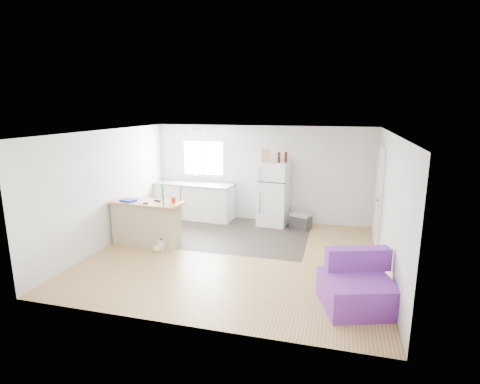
{
  "coord_description": "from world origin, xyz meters",
  "views": [
    {
      "loc": [
        1.86,
        -6.62,
        2.85
      ],
      "look_at": [
        -0.09,
        0.7,
        1.12
      ],
      "focal_mm": 28.0,
      "sensor_mm": 36.0,
      "label": 1
    }
  ],
  "objects_px": {
    "cooler": "(301,221)",
    "cardboard_box": "(266,156)",
    "blue_tray": "(128,200)",
    "cleaner_jug": "(162,245)",
    "purple_seat": "(357,287)",
    "refrigerator": "(274,194)",
    "red_cup": "(173,200)",
    "bottle_left": "(279,157)",
    "mop": "(158,241)",
    "bottle_right": "(286,157)",
    "kitchen_cabinets": "(194,200)",
    "peninsula": "(147,223)"
  },
  "relations": [
    {
      "from": "cleaner_jug",
      "to": "blue_tray",
      "type": "xyz_separation_m",
      "value": [
        -0.83,
        0.22,
        0.83
      ]
    },
    {
      "from": "cleaner_jug",
      "to": "bottle_right",
      "type": "relative_size",
      "value": 1.09
    },
    {
      "from": "purple_seat",
      "to": "blue_tray",
      "type": "bearing_deg",
      "value": 144.55
    },
    {
      "from": "refrigerator",
      "to": "cardboard_box",
      "type": "distance_m",
      "value": 0.95
    },
    {
      "from": "kitchen_cabinets",
      "to": "red_cup",
      "type": "height_order",
      "value": "kitchen_cabinets"
    },
    {
      "from": "cleaner_jug",
      "to": "cardboard_box",
      "type": "distance_m",
      "value": 3.24
    },
    {
      "from": "cooler",
      "to": "refrigerator",
      "type": "bearing_deg",
      "value": -167.05
    },
    {
      "from": "refrigerator",
      "to": "bottle_left",
      "type": "distance_m",
      "value": 0.92
    },
    {
      "from": "kitchen_cabinets",
      "to": "mop",
      "type": "distance_m",
      "value": 2.39
    },
    {
      "from": "blue_tray",
      "to": "purple_seat",
      "type": "bearing_deg",
      "value": -17.46
    },
    {
      "from": "purple_seat",
      "to": "mop",
      "type": "relative_size",
      "value": 0.83
    },
    {
      "from": "cooler",
      "to": "cleaner_jug",
      "type": "distance_m",
      "value": 3.38
    },
    {
      "from": "blue_tray",
      "to": "refrigerator",
      "type": "bearing_deg",
      "value": 37.8
    },
    {
      "from": "red_cup",
      "to": "cardboard_box",
      "type": "xyz_separation_m",
      "value": [
        1.53,
        1.95,
        0.72
      ]
    },
    {
      "from": "cooler",
      "to": "blue_tray",
      "type": "height_order",
      "value": "blue_tray"
    },
    {
      "from": "refrigerator",
      "to": "blue_tray",
      "type": "distance_m",
      "value": 3.42
    },
    {
      "from": "mop",
      "to": "purple_seat",
      "type": "bearing_deg",
      "value": -40.54
    },
    {
      "from": "cleaner_jug",
      "to": "bottle_left",
      "type": "bearing_deg",
      "value": 46.57
    },
    {
      "from": "red_cup",
      "to": "purple_seat",
      "type": "bearing_deg",
      "value": -23.29
    },
    {
      "from": "cooler",
      "to": "cardboard_box",
      "type": "relative_size",
      "value": 1.89
    },
    {
      "from": "peninsula",
      "to": "red_cup",
      "type": "relative_size",
      "value": 12.97
    },
    {
      "from": "kitchen_cabinets",
      "to": "mop",
      "type": "xyz_separation_m",
      "value": [
        0.16,
        -2.37,
        -0.24
      ]
    },
    {
      "from": "peninsula",
      "to": "cardboard_box",
      "type": "distance_m",
      "value": 3.18
    },
    {
      "from": "cleaner_jug",
      "to": "mop",
      "type": "distance_m",
      "value": 0.13
    },
    {
      "from": "cleaner_jug",
      "to": "bottle_right",
      "type": "distance_m",
      "value": 3.53
    },
    {
      "from": "kitchen_cabinets",
      "to": "red_cup",
      "type": "xyz_separation_m",
      "value": [
        0.36,
        -2.0,
        0.52
      ]
    },
    {
      "from": "peninsula",
      "to": "bottle_left",
      "type": "height_order",
      "value": "bottle_left"
    },
    {
      "from": "cardboard_box",
      "to": "bottle_left",
      "type": "distance_m",
      "value": 0.32
    },
    {
      "from": "bottle_right",
      "to": "cooler",
      "type": "bearing_deg",
      "value": -16.62
    },
    {
      "from": "mop",
      "to": "kitchen_cabinets",
      "type": "bearing_deg",
      "value": 70.73
    },
    {
      "from": "refrigerator",
      "to": "cleaner_jug",
      "type": "relative_size",
      "value": 5.72
    },
    {
      "from": "mop",
      "to": "cardboard_box",
      "type": "bearing_deg",
      "value": 30.12
    },
    {
      "from": "cardboard_box",
      "to": "refrigerator",
      "type": "bearing_deg",
      "value": 10.48
    },
    {
      "from": "cleaner_jug",
      "to": "refrigerator",
      "type": "bearing_deg",
      "value": 49.34
    },
    {
      "from": "cleaner_jug",
      "to": "blue_tray",
      "type": "bearing_deg",
      "value": 163.39
    },
    {
      "from": "refrigerator",
      "to": "cardboard_box",
      "type": "height_order",
      "value": "cardboard_box"
    },
    {
      "from": "mop",
      "to": "cardboard_box",
      "type": "distance_m",
      "value": 3.24
    },
    {
      "from": "purple_seat",
      "to": "blue_tray",
      "type": "height_order",
      "value": "blue_tray"
    },
    {
      "from": "kitchen_cabinets",
      "to": "cleaner_jug",
      "type": "bearing_deg",
      "value": -81.14
    },
    {
      "from": "refrigerator",
      "to": "red_cup",
      "type": "bearing_deg",
      "value": -125.3
    },
    {
      "from": "cooler",
      "to": "blue_tray",
      "type": "distance_m",
      "value": 4.0
    },
    {
      "from": "kitchen_cabinets",
      "to": "refrigerator",
      "type": "distance_m",
      "value": 2.1
    },
    {
      "from": "cardboard_box",
      "to": "red_cup",
      "type": "bearing_deg",
      "value": -128.14
    },
    {
      "from": "mop",
      "to": "bottle_right",
      "type": "xyz_separation_m",
      "value": [
        2.19,
        2.36,
        1.46
      ]
    },
    {
      "from": "blue_tray",
      "to": "bottle_left",
      "type": "distance_m",
      "value": 3.54
    },
    {
      "from": "kitchen_cabinets",
      "to": "bottle_left",
      "type": "xyz_separation_m",
      "value": [
        2.21,
        -0.1,
        1.21
      ]
    },
    {
      "from": "peninsula",
      "to": "purple_seat",
      "type": "bearing_deg",
      "value": -15.36
    },
    {
      "from": "mop",
      "to": "bottle_left",
      "type": "height_order",
      "value": "bottle_left"
    },
    {
      "from": "cooler",
      "to": "cardboard_box",
      "type": "height_order",
      "value": "cardboard_box"
    },
    {
      "from": "bottle_right",
      "to": "kitchen_cabinets",
      "type": "bearing_deg",
      "value": 179.71
    }
  ]
}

